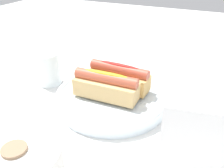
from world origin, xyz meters
TOP-DOWN VIEW (x-y plane):
  - ground_plane at (0.00, 0.00)m, footprint 2.40×2.40m
  - serving_bowl at (0.01, -0.01)m, footprint 0.27×0.27m
  - hotdog_front at (0.00, -0.04)m, footprint 0.15×0.06m
  - hotdog_back at (0.01, 0.01)m, footprint 0.15×0.05m
  - water_glass at (0.21, -0.04)m, footprint 0.07×0.07m
  - napkin_box at (-0.21, 0.15)m, footprint 0.12×0.06m

SIDE VIEW (x-z plane):
  - ground_plane at x=0.00m, z-range 0.00..0.00m
  - serving_bowl at x=0.01m, z-range 0.00..0.04m
  - water_glass at x=0.21m, z-range -0.01..0.08m
  - hotdog_front at x=0.00m, z-range 0.03..0.09m
  - hotdog_back at x=0.01m, z-range 0.03..0.09m
  - napkin_box at x=-0.21m, z-range 0.00..0.15m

